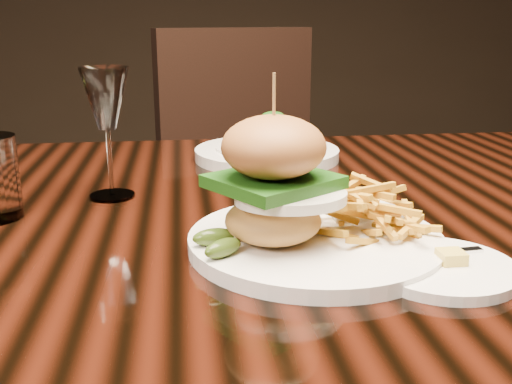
{
  "coord_description": "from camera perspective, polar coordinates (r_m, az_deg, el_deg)",
  "views": [
    {
      "loc": [
        -0.06,
        -0.69,
        0.98
      ],
      "look_at": [
        0.01,
        -0.13,
        0.81
      ],
      "focal_mm": 42.0,
      "sensor_mm": 36.0,
      "label": 1
    }
  ],
  "objects": [
    {
      "name": "wine_glass",
      "position": [
        0.78,
        -14.11,
        8.2
      ],
      "size": [
        0.06,
        0.06,
        0.17
      ],
      "color": "white",
      "rests_on": "dining_table"
    },
    {
      "name": "dining_table",
      "position": [
        0.76,
        -1.66,
        -7.27
      ],
      "size": [
        1.6,
        0.9,
        0.75
      ],
      "color": "black",
      "rests_on": "ground"
    },
    {
      "name": "burger_plate",
      "position": [
        0.6,
        5.14,
        -1.43
      ],
      "size": [
        0.26,
        0.26,
        0.18
      ],
      "rotation": [
        0.0,
        0.0,
        0.37
      ],
      "color": "white",
      "rests_on": "dining_table"
    },
    {
      "name": "ramekin",
      "position": [
        0.68,
        9.65,
        -1.9
      ],
      "size": [
        0.08,
        0.08,
        0.03
      ],
      "primitive_type": "cube",
      "rotation": [
        0.0,
        0.0,
        0.16
      ],
      "color": "white",
      "rests_on": "dining_table"
    },
    {
      "name": "far_dish",
      "position": [
        0.99,
        1.04,
        4.05
      ],
      "size": [
        0.24,
        0.24,
        0.08
      ],
      "rotation": [
        0.0,
        0.0,
        0.21
      ],
      "color": "white",
      "rests_on": "dining_table"
    },
    {
      "name": "side_saucer",
      "position": [
        0.58,
        17.18,
        -6.87
      ],
      "size": [
        0.14,
        0.14,
        0.02
      ],
      "rotation": [
        0.0,
        0.0,
        -0.43
      ],
      "color": "white",
      "rests_on": "dining_table"
    },
    {
      "name": "chair_far",
      "position": [
        1.65,
        -0.23,
        0.89
      ],
      "size": [
        0.58,
        0.59,
        0.95
      ],
      "rotation": [
        0.0,
        0.0,
        0.32
      ],
      "color": "black",
      "rests_on": "ground"
    }
  ]
}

